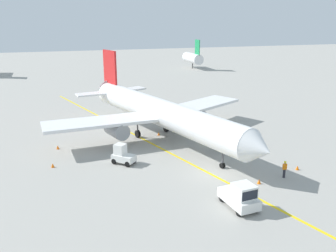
{
  "coord_description": "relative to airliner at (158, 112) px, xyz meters",
  "views": [
    {
      "loc": [
        -14.69,
        -29.53,
        14.62
      ],
      "look_at": [
        -1.87,
        9.16,
        2.5
      ],
      "focal_mm": 38.6,
      "sensor_mm": 36.0,
      "label": 1
    }
  ],
  "objects": [
    {
      "name": "safety_cone_wingtip_right",
      "position": [
        -13.12,
        -5.95,
        -3.2
      ],
      "size": [
        0.36,
        0.36,
        0.44
      ],
      "primitive_type": "cone",
      "color": "orange",
      "rests_on": "ground"
    },
    {
      "name": "baggage_tug_near_wing",
      "position": [
        -6.08,
        -7.18,
        -2.49
      ],
      "size": [
        2.61,
        2.63,
        2.1
      ],
      "color": "silver",
      "rests_on": "ground"
    },
    {
      "name": "pushback_tug",
      "position": [
        1.04,
        -19.29,
        -2.42
      ],
      "size": [
        2.2,
        3.75,
        2.2
      ],
      "color": "silver",
      "rests_on": "ground"
    },
    {
      "name": "safety_cone_nose_left",
      "position": [
        -12.43,
        -0.45,
        -3.2
      ],
      "size": [
        0.36,
        0.36,
        0.44
      ],
      "primitive_type": "cone",
      "color": "orange",
      "rests_on": "ground"
    },
    {
      "name": "belt_loader_forward_hold",
      "position": [
        6.47,
        -5.45,
        -2.64
      ],
      "size": [
        3.88,
        4.82,
        2.59
      ],
      "color": "silver",
      "rests_on": "ground"
    },
    {
      "name": "distant_aircraft_far_right",
      "position": [
        29.46,
        60.94,
        -0.2
      ],
      "size": [
        3.0,
        10.1,
        8.8
      ],
      "color": "silver",
      "rests_on": "ground"
    },
    {
      "name": "ground_plane",
      "position": [
        2.03,
        -12.68,
        -3.42
      ],
      "size": [
        300.0,
        300.0,
        0.0
      ],
      "primitive_type": "plane",
      "color": "#9E9B93"
    },
    {
      "name": "taxi_line_yellow",
      "position": [
        0.15,
        -7.68,
        -3.41
      ],
      "size": [
        22.42,
        76.96,
        0.01
      ],
      "primitive_type": "cube",
      "rotation": [
        0.0,
        0.0,
        0.28
      ],
      "color": "yellow",
      "rests_on": "ground"
    },
    {
      "name": "safety_cone_tail_area",
      "position": [
        0.31,
        0.82,
        -3.2
      ],
      "size": [
        0.36,
        0.36,
        0.44
      ],
      "primitive_type": "cone",
      "color": "orange",
      "rests_on": "ground"
    },
    {
      "name": "airliner",
      "position": [
        0.0,
        0.0,
        0.0
      ],
      "size": [
        27.81,
        34.71,
        10.1
      ],
      "color": "white",
      "rests_on": "ground"
    },
    {
      "name": "safety_cone_wingtip_left",
      "position": [
        10.32,
        -14.37,
        -3.2
      ],
      "size": [
        0.36,
        0.36,
        0.44
      ],
      "primitive_type": "cone",
      "color": "orange",
      "rests_on": "ground"
    },
    {
      "name": "safety_cone_nose_right",
      "position": [
        4.9,
        -15.95,
        -3.2
      ],
      "size": [
        0.36,
        0.36,
        0.44
      ],
      "primitive_type": "cone",
      "color": "orange",
      "rests_on": "ground"
    },
    {
      "name": "ground_crew_marshaller",
      "position": [
        7.9,
        -15.52,
        -2.51
      ],
      "size": [
        0.36,
        0.24,
        1.7
      ],
      "color": "#26262D",
      "rests_on": "ground"
    }
  ]
}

